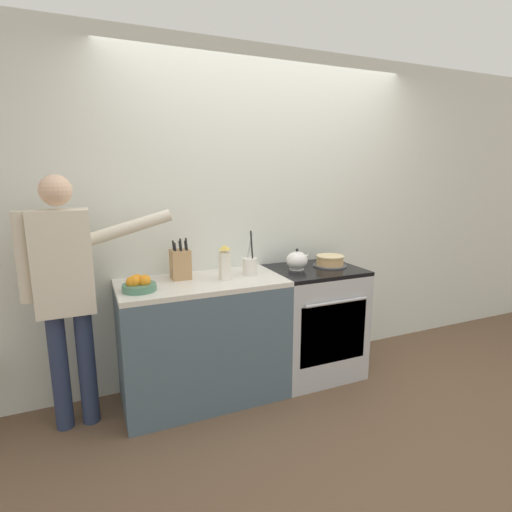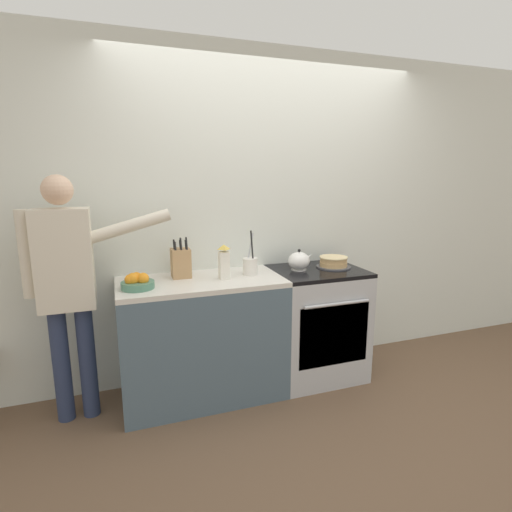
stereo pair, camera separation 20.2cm
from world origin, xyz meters
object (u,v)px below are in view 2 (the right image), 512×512
(layer_cake, at_px, (333,262))
(tea_kettle, at_px, (299,261))
(knife_block, at_px, (181,263))
(fruit_bowl, at_px, (137,282))
(stove_range, at_px, (316,323))
(milk_carton, at_px, (224,263))
(utensil_crock, at_px, (250,265))
(person_baker, at_px, (68,279))

(layer_cake, height_order, tea_kettle, tea_kettle)
(knife_block, bearing_deg, fruit_bowl, -148.46)
(stove_range, bearing_deg, milk_carton, -177.78)
(utensil_crock, height_order, fruit_bowl, utensil_crock)
(knife_block, distance_m, fruit_bowl, 0.38)
(fruit_bowl, relative_size, milk_carton, 0.86)
(milk_carton, bearing_deg, person_baker, 178.01)
(utensil_crock, bearing_deg, milk_carton, -164.98)
(layer_cake, bearing_deg, fruit_bowl, -176.29)
(fruit_bowl, distance_m, milk_carton, 0.61)
(fruit_bowl, bearing_deg, utensil_crock, 7.31)
(milk_carton, bearing_deg, knife_block, 152.20)
(tea_kettle, xyz_separation_m, fruit_bowl, (-1.23, -0.11, -0.03))
(layer_cake, height_order, fruit_bowl, fruit_bowl)
(layer_cake, distance_m, person_baker, 1.95)
(tea_kettle, bearing_deg, layer_cake, -2.25)
(knife_block, distance_m, person_baker, 0.75)
(utensil_crock, distance_m, person_baker, 1.24)
(stove_range, xyz_separation_m, person_baker, (-1.80, 0.01, 0.53))
(stove_range, distance_m, knife_block, 1.20)
(utensil_crock, relative_size, fruit_bowl, 1.56)
(layer_cake, xyz_separation_m, knife_block, (-1.21, 0.10, 0.07))
(utensil_crock, bearing_deg, stove_range, -2.91)
(milk_carton, bearing_deg, utensil_crock, 15.02)
(stove_range, height_order, tea_kettle, tea_kettle)
(person_baker, bearing_deg, stove_range, 5.44)
(stove_range, distance_m, layer_cake, 0.51)
(utensil_crock, bearing_deg, person_baker, -178.96)
(utensil_crock, bearing_deg, layer_cake, -0.51)
(stove_range, distance_m, fruit_bowl, 1.47)
(tea_kettle, distance_m, fruit_bowl, 1.24)
(knife_block, height_order, person_baker, person_baker)
(stove_range, relative_size, person_baker, 0.55)
(knife_block, xyz_separation_m, milk_carton, (0.28, -0.15, 0.01))
(layer_cake, bearing_deg, person_baker, -179.52)
(stove_range, relative_size, tea_kettle, 4.35)
(person_baker, bearing_deg, tea_kettle, 6.60)
(stove_range, height_order, milk_carton, milk_carton)
(milk_carton, bearing_deg, stove_range, 2.22)
(knife_block, xyz_separation_m, person_baker, (-0.74, -0.11, -0.03))
(knife_block, bearing_deg, person_baker, -171.23)
(person_baker, bearing_deg, utensil_crock, 6.66)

